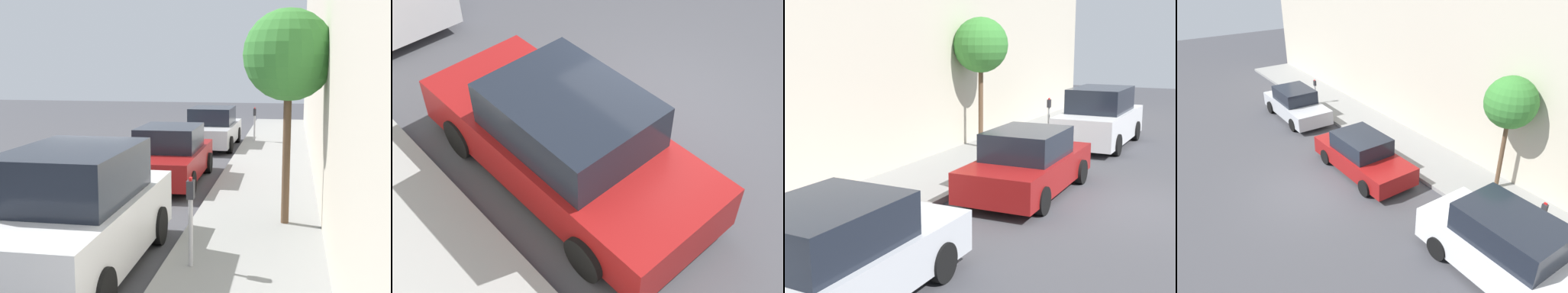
# 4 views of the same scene
# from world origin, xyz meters

# --- Properties ---
(ground_plane) EXTENTS (60.00, 60.00, 0.00)m
(ground_plane) POSITION_xyz_m (0.00, 0.00, 0.00)
(ground_plane) COLOR #424247
(sidewalk) EXTENTS (2.54, 32.00, 0.15)m
(sidewalk) POSITION_xyz_m (4.77, 0.00, 0.07)
(sidewalk) COLOR gray
(sidewalk) RESTS_ON ground_plane
(parked_suv_nearest) EXTENTS (2.08, 4.81, 1.98)m
(parked_suv_nearest) POSITION_xyz_m (2.16, -6.57, 0.93)
(parked_suv_nearest) COLOR silver
(parked_suv_nearest) RESTS_ON ground_plane
(parked_sedan_second) EXTENTS (1.92, 4.53, 1.54)m
(parked_sedan_second) POSITION_xyz_m (2.14, 0.06, 0.73)
(parked_sedan_second) COLOR maroon
(parked_sedan_second) RESTS_ON ground_plane
(parked_sedan_third) EXTENTS (1.92, 4.52, 1.54)m
(parked_sedan_third) POSITION_xyz_m (2.37, 6.52, 0.73)
(parked_sedan_third) COLOR #B7BABF
(parked_sedan_third) RESTS_ON ground_plane
(parking_meter_near) EXTENTS (0.11, 0.15, 1.40)m
(parking_meter_near) POSITION_xyz_m (3.95, -6.41, 1.01)
(parking_meter_near) COLOR #ADADB2
(parking_meter_near) RESTS_ON sidewalk
(parking_meter_far) EXTENTS (0.11, 0.15, 1.34)m
(parking_meter_far) POSITION_xyz_m (3.95, 7.42, 0.98)
(parking_meter_far) COLOR #ADADB2
(parking_meter_far) RESTS_ON sidewalk
(street_tree) EXTENTS (1.74, 1.74, 4.13)m
(street_tree) POSITION_xyz_m (5.34, -3.83, 3.38)
(street_tree) COLOR brown
(street_tree) RESTS_ON sidewalk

